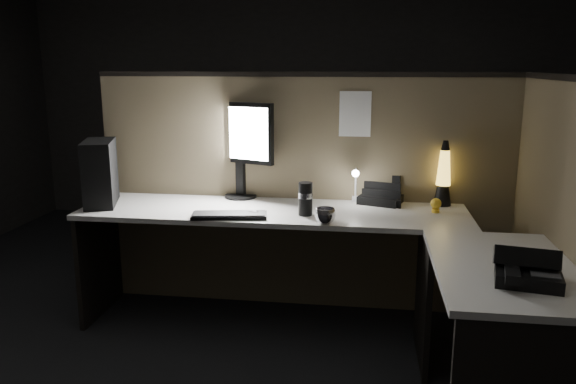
# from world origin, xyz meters

# --- Properties ---
(floor) EXTENTS (6.00, 6.00, 0.00)m
(floor) POSITION_xyz_m (0.00, 0.00, 0.00)
(floor) COLOR black
(floor) RESTS_ON ground
(room_shell) EXTENTS (6.00, 6.00, 6.00)m
(room_shell) POSITION_xyz_m (0.00, 0.00, 1.62)
(room_shell) COLOR silver
(room_shell) RESTS_ON ground
(partition_back) EXTENTS (2.66, 0.06, 1.50)m
(partition_back) POSITION_xyz_m (0.00, 0.93, 0.75)
(partition_back) COLOR brown
(partition_back) RESTS_ON ground
(partition_right) EXTENTS (0.06, 1.66, 1.50)m
(partition_right) POSITION_xyz_m (1.33, 0.10, 0.75)
(partition_right) COLOR brown
(partition_right) RESTS_ON ground
(desk) EXTENTS (2.60, 1.60, 0.73)m
(desk) POSITION_xyz_m (0.18, 0.25, 0.58)
(desk) COLOR beige
(desk) RESTS_ON ground
(pc_tower) EXTENTS (0.28, 0.41, 0.39)m
(pc_tower) POSITION_xyz_m (-1.22, 0.59, 0.93)
(pc_tower) COLOR black
(pc_tower) RESTS_ON desk
(monitor) EXTENTS (0.46, 0.22, 0.61)m
(monitor) POSITION_xyz_m (-0.41, 0.89, 1.10)
(monitor) COLOR black
(monitor) RESTS_ON desk
(keyboard) EXTENTS (0.44, 0.21, 0.02)m
(keyboard) POSITION_xyz_m (-0.36, 0.39, 0.74)
(keyboard) COLOR black
(keyboard) RESTS_ON desk
(mouse) EXTENTS (0.10, 0.08, 0.03)m
(mouse) POSITION_xyz_m (-0.24, 0.44, 0.75)
(mouse) COLOR black
(mouse) RESTS_ON desk
(clip_lamp) EXTENTS (0.04, 0.18, 0.23)m
(clip_lamp) POSITION_xyz_m (0.33, 0.82, 0.86)
(clip_lamp) COLOR silver
(clip_lamp) RESTS_ON desk
(organizer) EXTENTS (0.30, 0.28, 0.19)m
(organizer) POSITION_xyz_m (0.49, 0.86, 0.77)
(organizer) COLOR black
(organizer) RESTS_ON desk
(lava_lamp) EXTENTS (0.11, 0.11, 0.40)m
(lava_lamp) POSITION_xyz_m (0.86, 0.85, 0.90)
(lava_lamp) COLOR black
(lava_lamp) RESTS_ON desk
(travel_mug) EXTENTS (0.08, 0.08, 0.19)m
(travel_mug) POSITION_xyz_m (0.06, 0.50, 0.83)
(travel_mug) COLOR black
(travel_mug) RESTS_ON desk
(steel_mug) EXTENTS (0.12, 0.12, 0.09)m
(steel_mug) POSITION_xyz_m (0.18, 0.34, 0.77)
(steel_mug) COLOR #BCBBC2
(steel_mug) RESTS_ON desk
(figurine) EXTENTS (0.06, 0.06, 0.06)m
(figurine) POSITION_xyz_m (0.80, 0.67, 0.78)
(figurine) COLOR yellow
(figurine) RESTS_ON desk
(pinned_paper) EXTENTS (0.19, 0.00, 0.28)m
(pinned_paper) POSITION_xyz_m (0.32, 0.90, 1.28)
(pinned_paper) COLOR white
(pinned_paper) RESTS_ON partition_back
(desk_phone) EXTENTS (0.28, 0.29, 0.15)m
(desk_phone) POSITION_xyz_m (1.04, -0.38, 0.79)
(desk_phone) COLOR black
(desk_phone) RESTS_ON desk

